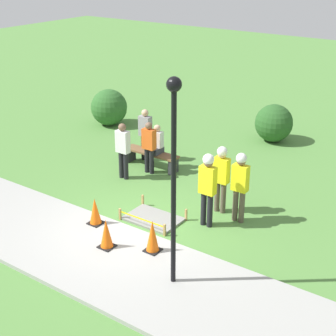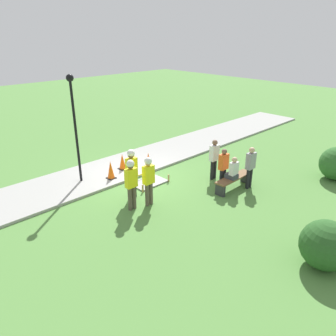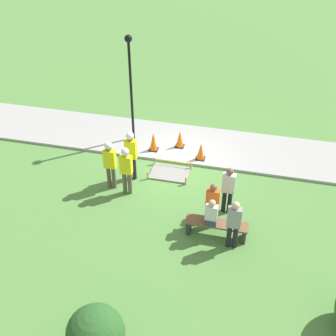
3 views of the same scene
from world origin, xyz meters
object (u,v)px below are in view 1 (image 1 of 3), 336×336
at_px(person_seated_on_bench, 157,142).
at_px(worker_assistant, 208,183).
at_px(bystander_in_gray_shirt, 123,148).
at_px(worker_trainee, 221,173).
at_px(park_bench, 151,156).
at_px(traffic_cone_near_patch, 95,211).
at_px(traffic_cone_sidewalk_edge, 152,236).
at_px(bystander_in_orange_shirt, 149,145).
at_px(worker_supervisor, 240,181).
at_px(traffic_cone_far_patch, 106,234).
at_px(bystander_in_white_shirt, 145,132).
at_px(lamppost_near, 174,157).

height_order(person_seated_on_bench, worker_assistant, worker_assistant).
bearing_deg(bystander_in_gray_shirt, worker_trainee, -3.06).
bearing_deg(park_bench, worker_trainee, -22.40).
bearing_deg(person_seated_on_bench, worker_assistant, -35.03).
bearing_deg(traffic_cone_near_patch, traffic_cone_sidewalk_edge, -5.53).
bearing_deg(bystander_in_orange_shirt, worker_supervisor, -17.05).
bearing_deg(traffic_cone_far_patch, traffic_cone_sidewalk_edge, 26.63).
height_order(bystander_in_orange_shirt, bystander_in_white_shirt, bystander_in_white_shirt).
xyz_separation_m(person_seated_on_bench, bystander_in_orange_shirt, (0.04, -0.44, 0.05)).
distance_m(traffic_cone_near_patch, bystander_in_orange_shirt, 3.55).
bearing_deg(person_seated_on_bench, lamppost_near, -50.53).
relative_size(worker_supervisor, bystander_in_orange_shirt, 1.14).
bearing_deg(person_seated_on_bench, bystander_in_white_shirt, 155.11).
xyz_separation_m(person_seated_on_bench, worker_trainee, (3.04, -1.38, 0.23)).
bearing_deg(worker_assistant, worker_supervisor, 50.69).
bearing_deg(park_bench, person_seated_on_bench, 15.92).
xyz_separation_m(park_bench, bystander_in_orange_shirt, (0.21, -0.39, 0.55)).
bearing_deg(worker_trainee, bystander_in_gray_shirt, 176.94).
bearing_deg(bystander_in_gray_shirt, lamppost_near, -39.71).
bearing_deg(lamppost_near, person_seated_on_bench, 129.47).
relative_size(park_bench, lamppost_near, 0.44).
relative_size(bystander_in_orange_shirt, bystander_in_white_shirt, 0.95).
xyz_separation_m(person_seated_on_bench, worker_assistant, (3.14, -2.20, 0.30)).
bearing_deg(traffic_cone_far_patch, worker_assistant, 61.59).
xyz_separation_m(traffic_cone_far_patch, person_seated_on_bench, (-1.90, 4.49, 0.41)).
relative_size(traffic_cone_sidewalk_edge, bystander_in_orange_shirt, 0.47).
bearing_deg(worker_supervisor, person_seated_on_bench, 157.11).
relative_size(worker_assistant, bystander_in_orange_shirt, 1.18).
xyz_separation_m(traffic_cone_sidewalk_edge, bystander_in_orange_shirt, (-2.80, 3.58, 0.43)).
relative_size(person_seated_on_bench, bystander_in_orange_shirt, 0.55).
height_order(park_bench, bystander_in_white_shirt, bystander_in_white_shirt).
bearing_deg(bystander_in_white_shirt, park_bench, -36.04).
height_order(worker_supervisor, worker_trainee, worker_supervisor).
bearing_deg(worker_supervisor, worker_trainee, 164.66).
distance_m(park_bench, person_seated_on_bench, 0.53).
relative_size(traffic_cone_near_patch, worker_supervisor, 0.37).
distance_m(bystander_in_gray_shirt, lamppost_near, 5.76).
height_order(person_seated_on_bench, bystander_in_white_shirt, bystander_in_white_shirt).
height_order(worker_supervisor, bystander_in_orange_shirt, worker_supervisor).
bearing_deg(traffic_cone_sidewalk_edge, worker_trainee, 85.53).
relative_size(worker_assistant, lamppost_near, 0.45).
bearing_deg(worker_assistant, park_bench, 147.03).
xyz_separation_m(park_bench, worker_assistant, (3.31, -2.15, 0.80)).
distance_m(traffic_cone_sidewalk_edge, bystander_in_orange_shirt, 4.57).
xyz_separation_m(worker_supervisor, bystander_in_white_shirt, (-4.34, 1.86, -0.15)).
distance_m(person_seated_on_bench, worker_assistant, 3.84).
xyz_separation_m(traffic_cone_near_patch, traffic_cone_far_patch, (0.94, -0.65, 0.01)).
bearing_deg(bystander_in_gray_shirt, person_seated_on_bench, 74.18).
distance_m(traffic_cone_sidewalk_edge, worker_assistant, 1.96).
relative_size(bystander_in_orange_shirt, bystander_in_gray_shirt, 0.94).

